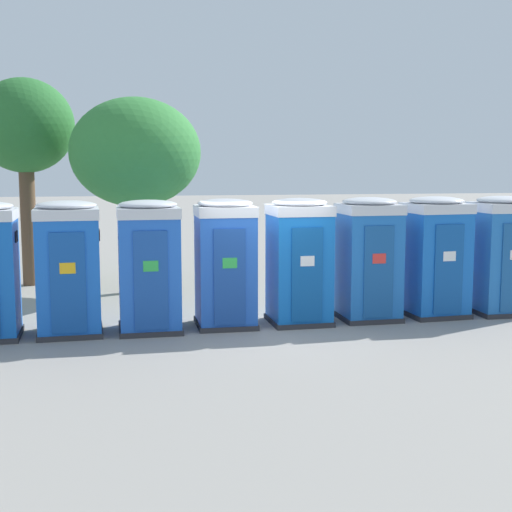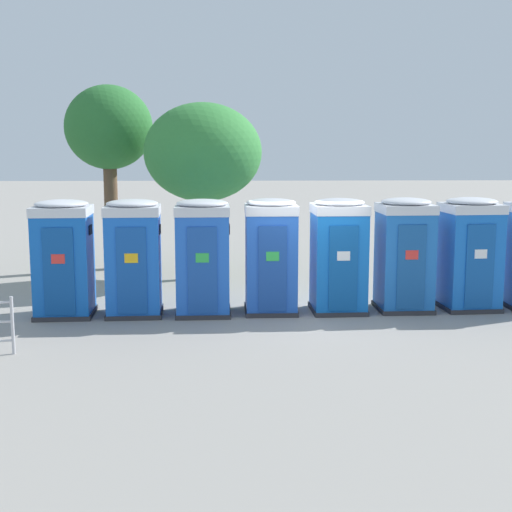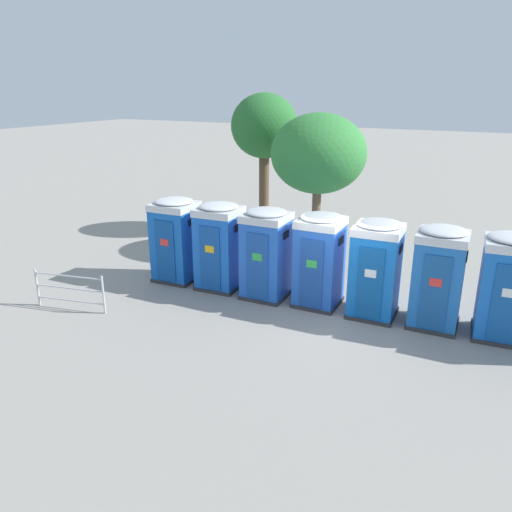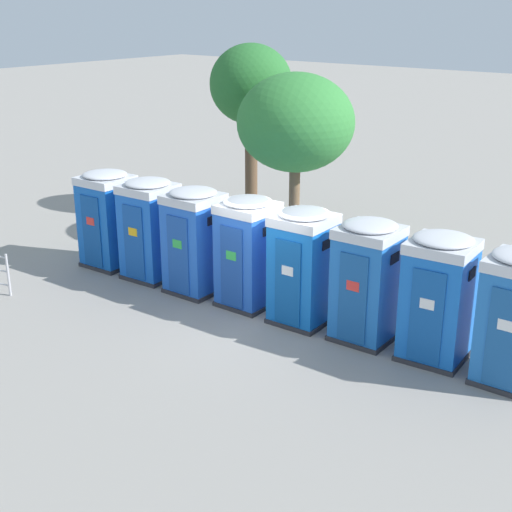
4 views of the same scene
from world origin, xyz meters
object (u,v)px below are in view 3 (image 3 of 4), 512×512
(event_barrier, at_px, (70,289))
(street_tree_1, at_px, (318,154))
(portapotty_0, at_px, (176,239))
(portapotty_2, at_px, (266,253))
(portapotty_5, at_px, (438,277))
(portapotty_3, at_px, (319,260))
(portapotty_4, at_px, (376,269))
(portapotty_1, at_px, (219,246))
(portapotty_6, at_px, (507,287))
(street_tree_0, at_px, (264,128))

(event_barrier, bearing_deg, street_tree_1, 61.37)
(portapotty_0, xyz_separation_m, portapotty_2, (3.01, 0.06, 0.00))
(portapotty_2, distance_m, street_tree_1, 4.85)
(portapotty_5, relative_size, event_barrier, 1.26)
(portapotty_3, height_order, portapotty_4, same)
(portapotty_0, relative_size, portapotty_3, 1.00)
(portapotty_0, relative_size, portapotty_1, 1.00)
(portapotty_4, xyz_separation_m, portapotty_5, (1.50, 0.11, 0.00))
(portapotty_4, xyz_separation_m, street_tree_1, (-3.16, 4.16, 2.20))
(portapotty_5, bearing_deg, portapotty_6, 3.00)
(street_tree_1, bearing_deg, portapotty_3, -68.31)
(portapotty_5, distance_m, street_tree_0, 9.79)
(portapotty_0, bearing_deg, portapotty_4, 2.06)
(portapotty_5, relative_size, portapotty_6, 1.00)
(portapotty_1, bearing_deg, street_tree_0, 103.95)
(portapotty_1, height_order, street_tree_0, street_tree_0)
(portapotty_1, distance_m, street_tree_1, 5.03)
(portapotty_3, bearing_deg, street_tree_0, 127.86)
(portapotty_2, bearing_deg, portapotty_5, 3.38)
(portapotty_2, bearing_deg, portapotty_1, -179.87)
(portapotty_5, distance_m, portapotty_6, 1.50)
(portapotty_2, bearing_deg, portapotty_0, -178.88)
(portapotty_6, xyz_separation_m, street_tree_1, (-6.16, 3.97, 2.20))
(street_tree_0, height_order, street_tree_1, street_tree_0)
(portapotty_1, relative_size, portapotty_3, 1.00)
(portapotty_4, bearing_deg, event_barrier, -155.36)
(portapotty_4, height_order, street_tree_0, street_tree_0)
(street_tree_1, bearing_deg, portapotty_1, -107.34)
(portapotty_3, distance_m, street_tree_0, 7.82)
(portapotty_3, xyz_separation_m, portapotty_6, (4.51, 0.19, -0.00))
(portapotty_1, distance_m, portapotty_2, 1.51)
(portapotty_1, distance_m, event_barrier, 4.24)
(portapotty_5, height_order, street_tree_0, street_tree_0)
(event_barrier, bearing_deg, portapotty_1, 49.14)
(portapotty_0, xyz_separation_m, portapotty_1, (1.50, 0.06, 0.00))
(street_tree_0, bearing_deg, portapotty_4, -43.87)
(portapotty_0, bearing_deg, event_barrier, -111.62)
(portapotty_1, bearing_deg, street_tree_1, 72.66)
(street_tree_1, bearing_deg, portapotty_0, -123.10)
(portapotty_1, relative_size, event_barrier, 1.26)
(street_tree_0, height_order, event_barrier, street_tree_0)
(portapotty_0, bearing_deg, portapotty_5, 2.48)
(street_tree_1, bearing_deg, event_barrier, -118.63)
(portapotty_0, distance_m, portapotty_6, 9.02)
(portapotty_1, xyz_separation_m, portapotty_3, (3.00, 0.16, 0.00))
(portapotty_3, bearing_deg, portapotty_1, -177.04)
(street_tree_1, xyz_separation_m, event_barrier, (-4.08, -7.48, -2.92))
(portapotty_2, bearing_deg, portapotty_6, 3.29)
(portapotty_4, distance_m, portapotty_6, 3.01)
(portapotty_1, height_order, portapotty_4, same)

